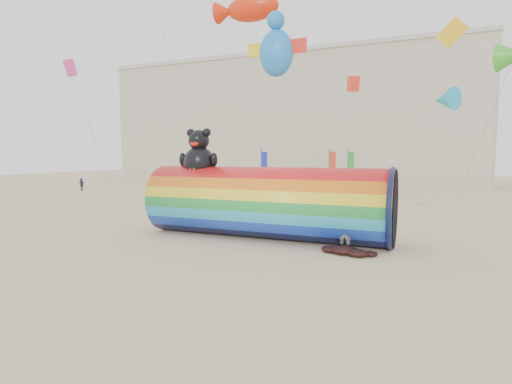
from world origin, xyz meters
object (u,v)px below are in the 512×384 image
at_px(fabric_bundle, 347,251).
at_px(hotel_building, 289,122).
at_px(windsock_assembly, 266,201).
at_px(kite_handler, 345,232).

bearing_deg(fabric_bundle, hotel_building, 111.14).
bearing_deg(windsock_assembly, kite_handler, -16.87).
bearing_deg(hotel_building, windsock_assembly, -73.39).
distance_m(windsock_assembly, kite_handler, 4.97).
bearing_deg(kite_handler, fabric_bundle, 111.86).
height_order(hotel_building, kite_handler, hotel_building).
height_order(hotel_building, fabric_bundle, hotel_building).
distance_m(windsock_assembly, fabric_bundle, 5.66).
xyz_separation_m(hotel_building, fabric_bundle, (18.51, -47.87, -10.14)).
bearing_deg(fabric_bundle, kite_handler, 108.53).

